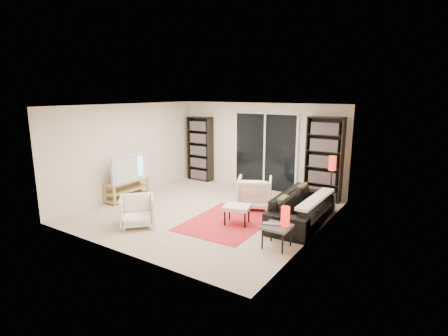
{
  "coord_description": "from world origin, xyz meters",
  "views": [
    {
      "loc": [
        4.46,
        -6.17,
        2.68
      ],
      "look_at": [
        0.25,
        0.3,
        1.0
      ],
      "focal_mm": 28.0,
      "sensor_mm": 36.0,
      "label": 1
    }
  ],
  "objects_px": {
    "tv_stand": "(128,189)",
    "ottoman": "(237,208)",
    "armchair_back": "(254,192)",
    "bookshelf_left": "(200,149)",
    "armchair_front": "(137,211)",
    "floor_lamp": "(332,169)",
    "side_table": "(277,228)",
    "sofa": "(303,208)",
    "bookshelf_right": "(324,159)"
  },
  "relations": [
    {
      "from": "tv_stand",
      "to": "bookshelf_right",
      "type": "bearing_deg",
      "value": 32.49
    },
    {
      "from": "bookshelf_left",
      "to": "armchair_back",
      "type": "height_order",
      "value": "bookshelf_left"
    },
    {
      "from": "bookshelf_right",
      "to": "armchair_front",
      "type": "distance_m",
      "value": 4.67
    },
    {
      "from": "armchair_back",
      "to": "floor_lamp",
      "type": "relative_size",
      "value": 0.65
    },
    {
      "from": "armchair_back",
      "to": "armchair_front",
      "type": "height_order",
      "value": "armchair_back"
    },
    {
      "from": "ottoman",
      "to": "bookshelf_left",
      "type": "bearing_deg",
      "value": 137.91
    },
    {
      "from": "bookshelf_left",
      "to": "armchair_back",
      "type": "xyz_separation_m",
      "value": [
        2.69,
        -1.47,
        -0.61
      ]
    },
    {
      "from": "ottoman",
      "to": "tv_stand",
      "type": "bearing_deg",
      "value": -179.3
    },
    {
      "from": "bookshelf_right",
      "to": "tv_stand",
      "type": "xyz_separation_m",
      "value": [
        -4.18,
        -2.66,
        -0.79
      ]
    },
    {
      "from": "tv_stand",
      "to": "sofa",
      "type": "relative_size",
      "value": 0.54
    },
    {
      "from": "armchair_front",
      "to": "side_table",
      "type": "distance_m",
      "value": 2.89
    },
    {
      "from": "sofa",
      "to": "armchair_back",
      "type": "bearing_deg",
      "value": 73.67
    },
    {
      "from": "armchair_back",
      "to": "floor_lamp",
      "type": "xyz_separation_m",
      "value": [
        1.5,
        0.97,
        0.56
      ]
    },
    {
      "from": "bookshelf_left",
      "to": "bookshelf_right",
      "type": "relative_size",
      "value": 0.93
    },
    {
      "from": "sofa",
      "to": "ottoman",
      "type": "relative_size",
      "value": 3.51
    },
    {
      "from": "armchair_front",
      "to": "ottoman",
      "type": "height_order",
      "value": "armchair_front"
    },
    {
      "from": "bookshelf_left",
      "to": "ottoman",
      "type": "distance_m",
      "value": 3.96
    },
    {
      "from": "armchair_front",
      "to": "bookshelf_left",
      "type": "bearing_deg",
      "value": 62.78
    },
    {
      "from": "floor_lamp",
      "to": "bookshelf_right",
      "type": "bearing_deg",
      "value": 125.04
    },
    {
      "from": "tv_stand",
      "to": "armchair_back",
      "type": "xyz_separation_m",
      "value": [
        3.02,
        1.19,
        0.1
      ]
    },
    {
      "from": "side_table",
      "to": "floor_lamp",
      "type": "relative_size",
      "value": 0.39
    },
    {
      "from": "tv_stand",
      "to": "side_table",
      "type": "xyz_separation_m",
      "value": [
        4.39,
        -0.54,
        0.09
      ]
    },
    {
      "from": "ottoman",
      "to": "side_table",
      "type": "xyz_separation_m",
      "value": [
        1.16,
        -0.58,
        0.01
      ]
    },
    {
      "from": "side_table",
      "to": "floor_lamp",
      "type": "distance_m",
      "value": 2.77
    },
    {
      "from": "bookshelf_right",
      "to": "floor_lamp",
      "type": "distance_m",
      "value": 0.62
    },
    {
      "from": "armchair_front",
      "to": "tv_stand",
      "type": "bearing_deg",
      "value": 98.64
    },
    {
      "from": "tv_stand",
      "to": "armchair_front",
      "type": "bearing_deg",
      "value": -36.09
    },
    {
      "from": "tv_stand",
      "to": "floor_lamp",
      "type": "xyz_separation_m",
      "value": [
        4.52,
        2.17,
        0.67
      ]
    },
    {
      "from": "bookshelf_left",
      "to": "armchair_back",
      "type": "bearing_deg",
      "value": -28.61
    },
    {
      "from": "sofa",
      "to": "ottoman",
      "type": "height_order",
      "value": "sofa"
    },
    {
      "from": "tv_stand",
      "to": "ottoman",
      "type": "height_order",
      "value": "tv_stand"
    },
    {
      "from": "ottoman",
      "to": "sofa",
      "type": "bearing_deg",
      "value": 36.96
    },
    {
      "from": "ottoman",
      "to": "bookshelf_right",
      "type": "bearing_deg",
      "value": 70.12
    },
    {
      "from": "bookshelf_right",
      "to": "tv_stand",
      "type": "bearing_deg",
      "value": -147.51
    },
    {
      "from": "tv_stand",
      "to": "ottoman",
      "type": "relative_size",
      "value": 1.9
    },
    {
      "from": "sofa",
      "to": "side_table",
      "type": "relative_size",
      "value": 4.57
    },
    {
      "from": "bookshelf_right",
      "to": "side_table",
      "type": "relative_size",
      "value": 4.36
    },
    {
      "from": "armchair_back",
      "to": "sofa",
      "type": "bearing_deg",
      "value": 141.62
    },
    {
      "from": "sofa",
      "to": "floor_lamp",
      "type": "relative_size",
      "value": 1.78
    },
    {
      "from": "tv_stand",
      "to": "side_table",
      "type": "height_order",
      "value": "tv_stand"
    },
    {
      "from": "tv_stand",
      "to": "armchair_front",
      "type": "relative_size",
      "value": 1.74
    },
    {
      "from": "tv_stand",
      "to": "ottoman",
      "type": "xyz_separation_m",
      "value": [
        3.23,
        0.04,
        0.08
      ]
    },
    {
      "from": "bookshelf_left",
      "to": "armchair_front",
      "type": "distance_m",
      "value": 4.05
    },
    {
      "from": "bookshelf_left",
      "to": "floor_lamp",
      "type": "relative_size",
      "value": 1.57
    },
    {
      "from": "sofa",
      "to": "tv_stand",
      "type": "bearing_deg",
      "value": 98.89
    },
    {
      "from": "sofa",
      "to": "armchair_front",
      "type": "distance_m",
      "value": 3.42
    },
    {
      "from": "floor_lamp",
      "to": "armchair_back",
      "type": "bearing_deg",
      "value": -147.03
    },
    {
      "from": "tv_stand",
      "to": "armchair_back",
      "type": "relative_size",
      "value": 1.48
    },
    {
      "from": "bookshelf_right",
      "to": "sofa",
      "type": "xyz_separation_m",
      "value": [
        0.15,
        -1.79,
        -0.73
      ]
    },
    {
      "from": "armchair_back",
      "to": "floor_lamp",
      "type": "bearing_deg",
      "value": -171.53
    }
  ]
}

